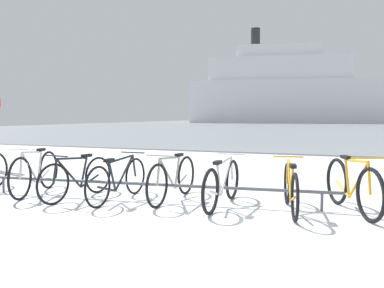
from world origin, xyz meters
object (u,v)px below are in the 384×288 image
(bicycle_6, at_px, (291,188))
(ferry_ship, at_px, (281,91))
(bicycle_3, at_px, (118,179))
(bicycle_7, at_px, (352,186))
(bicycle_1, at_px, (35,173))
(bicycle_5, at_px, (222,184))
(bicycle_4, at_px, (173,179))
(bicycle_2, at_px, (77,178))

(bicycle_6, relative_size, ferry_ship, 0.04)
(bicycle_3, xyz_separation_m, bicycle_7, (3.55, 0.51, 0.03))
(bicycle_1, distance_m, bicycle_5, 3.38)
(bicycle_1, distance_m, bicycle_4, 2.53)
(bicycle_3, relative_size, ferry_ship, 0.05)
(bicycle_6, bearing_deg, bicycle_5, -179.20)
(bicycle_4, xyz_separation_m, bicycle_7, (2.71, 0.21, 0.02))
(bicycle_5, height_order, bicycle_7, bicycle_7)
(bicycle_7, height_order, ferry_ship, ferry_ship)
(bicycle_1, relative_size, ferry_ship, 0.05)
(bicycle_1, bearing_deg, bicycle_7, 6.37)
(bicycle_3, bearing_deg, ferry_ship, 95.19)
(bicycle_6, distance_m, bicycle_7, 0.88)
(bicycle_1, xyz_separation_m, bicycle_3, (1.66, 0.07, -0.03))
(bicycle_2, height_order, bicycle_3, bicycle_2)
(bicycle_1, height_order, ferry_ship, ferry_ship)
(bicycle_1, xyz_separation_m, bicycle_6, (4.38, 0.30, -0.03))
(bicycle_2, bearing_deg, ferry_ship, 94.60)
(ferry_ship, bearing_deg, bicycle_4, -84.12)
(bicycle_5, xyz_separation_m, bicycle_7, (1.84, 0.30, 0.03))
(bicycle_2, xyz_separation_m, bicycle_3, (0.72, 0.12, -0.00))
(bicycle_1, xyz_separation_m, ferry_ship, (-4.81, 71.31, 5.94))
(bicycle_1, height_order, bicycle_7, bicycle_7)
(bicycle_7, bearing_deg, bicycle_4, -175.52)
(bicycle_7, bearing_deg, bicycle_6, -161.21)
(bicycle_1, height_order, bicycle_3, bicycle_1)
(bicycle_4, bearing_deg, bicycle_5, -5.52)
(bicycle_5, distance_m, bicycle_6, 1.02)
(bicycle_5, height_order, ferry_ship, ferry_ship)
(bicycle_4, bearing_deg, bicycle_7, 4.48)
(bicycle_1, bearing_deg, bicycle_2, -3.22)
(ferry_ship, bearing_deg, bicycle_1, -86.14)
(bicycle_2, bearing_deg, bicycle_1, 176.78)
(bicycle_2, bearing_deg, bicycle_7, 8.44)
(bicycle_7, bearing_deg, ferry_ship, 98.06)
(bicycle_1, xyz_separation_m, bicycle_4, (2.50, 0.37, -0.02))
(bicycle_2, xyz_separation_m, bicycle_6, (3.44, 0.35, -0.00))
(bicycle_2, relative_size, ferry_ship, 0.05)
(bicycle_2, height_order, bicycle_4, bicycle_4)
(bicycle_4, bearing_deg, bicycle_6, -2.11)
(bicycle_2, xyz_separation_m, bicycle_7, (4.27, 0.63, 0.03))
(bicycle_4, bearing_deg, bicycle_3, -160.24)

